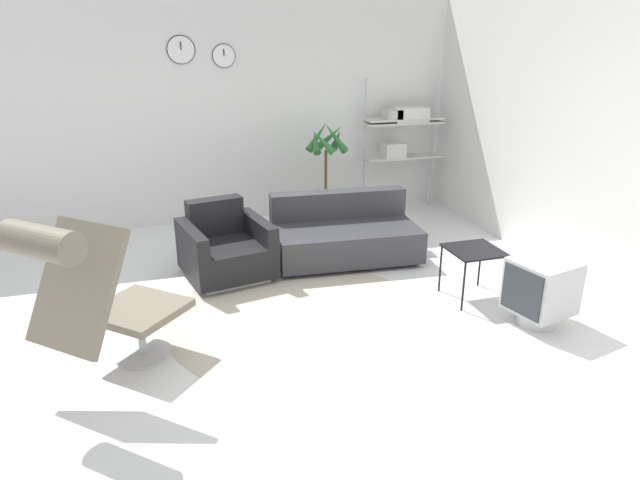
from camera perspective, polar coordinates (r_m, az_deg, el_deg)
ground_plane at (r=5.21m, az=-3.50°, el=-6.96°), size 12.00×12.00×0.00m
wall_back at (r=7.46m, az=-8.91°, el=12.49°), size 12.00×0.09×2.80m
wall_right at (r=6.11m, az=24.71°, el=9.22°), size 0.06×12.00×2.80m
round_rug at (r=5.08m, az=-1.95°, el=-7.64°), size 2.35×2.35×0.01m
lounge_chair at (r=4.15m, az=-21.97°, el=-4.23°), size 1.19×1.21×1.29m
armchair_red at (r=5.87m, az=-9.45°, el=-1.02°), size 0.96×0.96×0.75m
couch_low at (r=6.26m, az=2.44°, el=0.38°), size 1.59×0.97×0.69m
side_table at (r=5.44m, az=15.16°, el=-1.37°), size 0.47×0.47×0.49m
crt_television at (r=5.18m, az=21.21°, el=-4.69°), size 0.57×0.55×0.58m
potted_plant at (r=7.25m, az=0.62°, el=5.93°), size 0.53×0.56×1.37m
shelf_unit at (r=7.85m, az=8.22°, el=10.90°), size 1.07×0.28×1.80m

